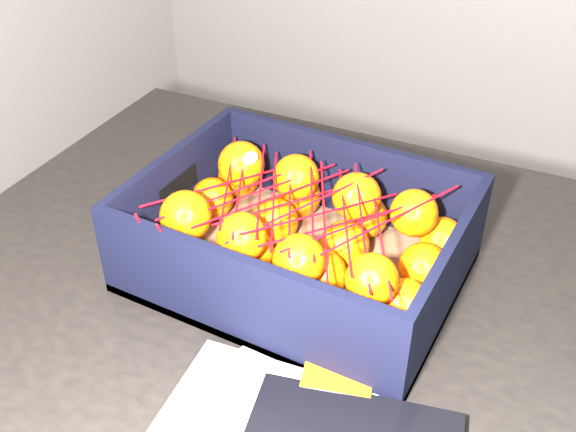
% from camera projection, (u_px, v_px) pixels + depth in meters
% --- Properties ---
extents(table, '(1.24, 0.87, 0.75)m').
position_uv_depth(table, '(369.00, 354.00, 0.90)').
color(table, black).
rests_on(table, ground).
extents(produce_crate, '(0.39, 0.30, 0.13)m').
position_uv_depth(produce_crate, '(299.00, 248.00, 0.86)').
color(produce_crate, brown).
rests_on(produce_crate, table).
extents(clementine_heap, '(0.38, 0.27, 0.11)m').
position_uv_depth(clementine_heap, '(296.00, 235.00, 0.85)').
color(clementine_heap, '#FF6705').
rests_on(clementine_heap, produce_crate).
extents(mesh_net, '(0.33, 0.26, 0.09)m').
position_uv_depth(mesh_net, '(293.00, 206.00, 0.82)').
color(mesh_net, red).
rests_on(mesh_net, clementine_heap).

